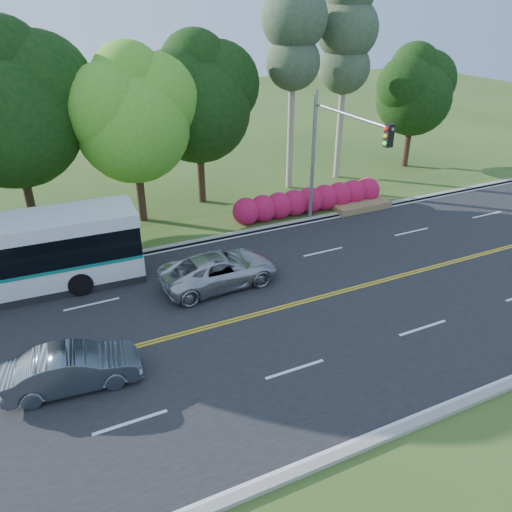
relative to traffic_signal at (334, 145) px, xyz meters
name	(u,v)px	position (x,y,z in m)	size (l,w,h in m)	color
ground	(263,313)	(-6.49, -5.40, -4.67)	(120.00, 120.00, 0.00)	#324E1A
road	(263,313)	(-6.49, -5.40, -4.66)	(60.00, 14.00, 0.02)	black
curb_north	(201,240)	(-6.49, 1.75, -4.60)	(60.00, 0.30, 0.15)	gray
curb_south	(375,441)	(-6.49, -12.55, -4.60)	(60.00, 0.30, 0.15)	gray
grass_verge	(190,227)	(-6.49, 3.60, -4.62)	(60.00, 4.00, 0.10)	#324E1A
lane_markings	(260,313)	(-6.59, -5.40, -4.65)	(57.60, 13.82, 0.00)	gold
tree_row	(60,97)	(-11.65, 6.73, 2.06)	(44.70, 9.10, 13.84)	black
bougainvillea_hedge	(313,200)	(0.69, 2.75, -3.95)	(9.50, 2.25, 1.50)	#A80E39
traffic_signal	(334,145)	(0.00, 0.00, 0.00)	(0.42, 6.10, 7.00)	gray
sedan	(73,369)	(-13.72, -6.59, -3.97)	(1.45, 4.15, 1.37)	#565F68
suv	(219,270)	(-7.21, -2.64, -3.94)	(2.35, 5.09, 1.41)	#B6B9BB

